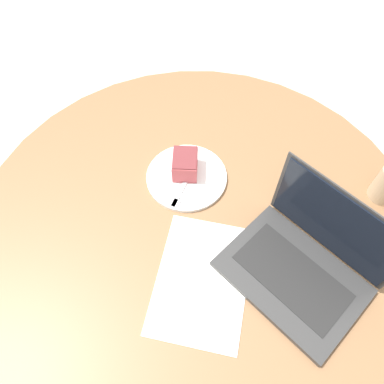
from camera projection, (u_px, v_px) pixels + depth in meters
The scene contains 7 objects.
ground_plane at pixel (196, 299), 1.64m from camera, with size 12.00×12.00×0.00m, color #B7AD9E.
dining_table at pixel (197, 242), 1.15m from camera, with size 1.27×1.27×0.72m.
paper_document at pixel (202, 279), 0.95m from camera, with size 0.40×0.35×0.00m.
plate at pixel (187, 177), 1.12m from camera, with size 0.24×0.24×0.01m.
cake_slice at pixel (185, 164), 1.09m from camera, with size 0.11×0.11×0.07m.
fork at pixel (182, 189), 1.08m from camera, with size 0.17×0.07×0.00m.
laptop at pixel (303, 263), 0.93m from camera, with size 0.29×0.37×0.25m.
Camera 1 is at (0.39, 0.30, 1.64)m, focal length 35.00 mm.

